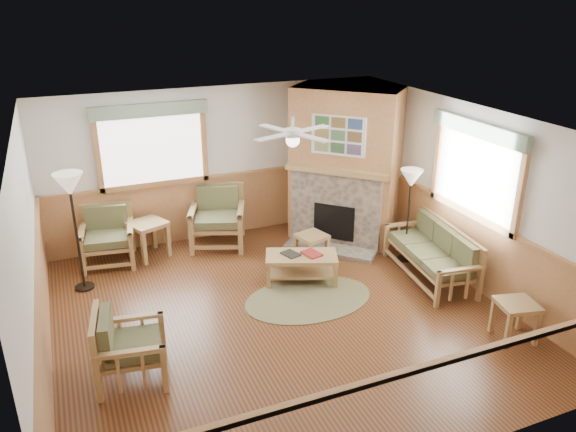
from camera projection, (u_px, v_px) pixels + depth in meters
name	position (u px, v px, depth m)	size (l,w,h in m)	color
floor	(281.00, 314.00, 7.83)	(6.00, 6.00, 0.01)	#572F18
ceiling	(280.00, 123.00, 6.81)	(6.00, 6.00, 0.01)	white
wall_back	(217.00, 164.00, 9.88)	(6.00, 0.02, 2.70)	silver
wall_front	(412.00, 352.00, 4.75)	(6.00, 0.02, 2.70)	silver
wall_left	(31.00, 265.00, 6.25)	(0.02, 6.00, 2.70)	silver
wall_right	(466.00, 195.00, 8.39)	(0.02, 6.00, 2.70)	silver
wainscot	(281.00, 279.00, 7.62)	(6.00, 6.00, 1.10)	#AF7747
fireplace	(345.00, 165.00, 9.80)	(2.20, 2.20, 2.70)	#AF7747
window_back	(148.00, 101.00, 9.01)	(1.90, 0.16, 1.50)	white
window_right	(484.00, 120.00, 7.76)	(0.16, 1.90, 1.50)	white
ceiling_fan	(293.00, 119.00, 7.19)	(1.24, 1.24, 0.36)	white
sofa	(430.00, 253.00, 8.69)	(0.73, 1.79, 0.82)	#A9834F
armchair_back_left	(107.00, 237.00, 9.11)	(0.82, 0.82, 0.92)	#A9834F
armchair_back_right	(217.00, 218.00, 9.76)	(0.91, 0.91, 1.02)	#A9834F
armchair_left	(131.00, 345.00, 6.40)	(0.77, 0.77, 0.87)	#A9834F
coffee_table	(301.00, 268.00, 8.65)	(1.09, 0.54, 0.44)	#A9834F
end_table_chairs	(149.00, 239.00, 9.40)	(0.56, 0.53, 0.62)	#A9834F
end_table_sofa	(515.00, 321.00, 7.19)	(0.47, 0.45, 0.53)	#A9834F
footstool	(312.00, 245.00, 9.45)	(0.45, 0.45, 0.39)	#A9834F
braided_rug	(308.00, 299.00, 8.20)	(1.91, 1.91, 0.01)	brown
floor_lamp_left	(76.00, 233.00, 8.16)	(0.42, 0.42, 1.83)	black
floor_lamp_right	(408.00, 216.00, 9.11)	(0.36, 0.36, 1.58)	black
book_red	(312.00, 253.00, 8.57)	(0.22, 0.30, 0.03)	maroon
book_dark	(291.00, 253.00, 8.56)	(0.20, 0.27, 0.03)	black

